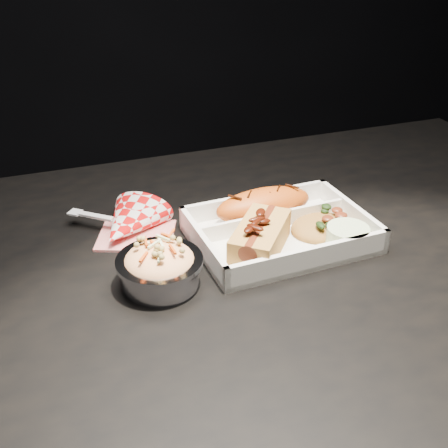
{
  "coord_description": "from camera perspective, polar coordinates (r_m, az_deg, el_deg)",
  "views": [
    {
      "loc": [
        -0.29,
        -0.6,
        1.18
      ],
      "look_at": [
        -0.07,
        0.01,
        0.81
      ],
      "focal_mm": 45.0,
      "sensor_mm": 36.0,
      "label": 1
    }
  ],
  "objects": [
    {
      "name": "fried_rice_mound",
      "position": [
        0.84,
        10.01,
        0.27
      ],
      "size": [
        0.1,
        0.08,
        0.03
      ],
      "primitive_type": "ellipsoid",
      "rotation": [
        0.0,
        0.0,
        0.05
      ],
      "color": "#AF7433",
      "rests_on": "food_tray"
    },
    {
      "name": "napkin_fork",
      "position": [
        0.85,
        -9.75,
        -0.05
      ],
      "size": [
        0.16,
        0.15,
        0.1
      ],
      "rotation": [
        0.0,
        0.0,
        -0.69
      ],
      "color": "red",
      "rests_on": "dining_table"
    },
    {
      "name": "cupcake_liner",
      "position": [
        0.81,
        12.42,
        -1.28
      ],
      "size": [
        0.06,
        0.06,
        0.03
      ],
      "primitive_type": "cylinder",
      "color": "beige",
      "rests_on": "food_tray"
    },
    {
      "name": "dining_table",
      "position": [
        0.85,
        4.67,
        -8.23
      ],
      "size": [
        1.2,
        0.8,
        0.75
      ],
      "color": "black",
      "rests_on": "ground"
    },
    {
      "name": "foil_coleslaw_cup",
      "position": [
        0.72,
        -6.55,
        -4.22
      ],
      "size": [
        0.11,
        0.11,
        0.07
      ],
      "color": "silver",
      "rests_on": "dining_table"
    },
    {
      "name": "food_tray",
      "position": [
        0.83,
        5.66,
        -1.0
      ],
      "size": [
        0.26,
        0.19,
        0.04
      ],
      "rotation": [
        0.0,
        0.0,
        0.05
      ],
      "color": "white",
      "rests_on": "dining_table"
    },
    {
      "name": "fried_pastry",
      "position": [
        0.86,
        4.04,
        1.99
      ],
      "size": [
        0.16,
        0.07,
        0.05
      ],
      "primitive_type": "ellipsoid",
      "rotation": [
        0.0,
        0.0,
        0.05
      ],
      "color": "#C35013",
      "rests_on": "food_tray"
    },
    {
      "name": "hotdog",
      "position": [
        0.78,
        3.71,
        -1.15
      ],
      "size": [
        0.12,
        0.13,
        0.06
      ],
      "rotation": [
        0.0,
        0.0,
        0.89
      ],
      "color": "#BD8740",
      "rests_on": "food_tray"
    }
  ]
}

